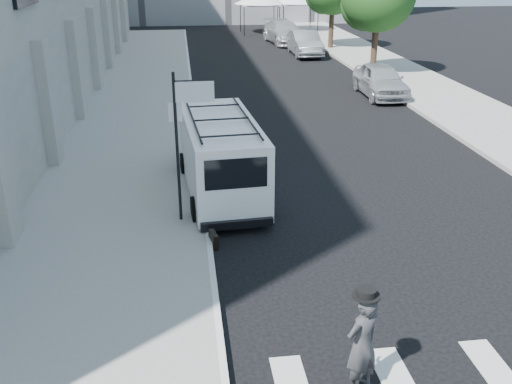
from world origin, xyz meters
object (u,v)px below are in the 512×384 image
object	(u,v)px
briefcase	(213,240)
suitcase	(242,213)
parked_car_b	(305,43)
cargo_van	(220,155)
parked_car_c	(284,32)
parked_car_a	(381,80)
businessman	(362,344)

from	to	relation	value
briefcase	suitcase	bearing A→B (deg)	42.54
parked_car_b	suitcase	bearing A→B (deg)	-104.94
cargo_van	parked_car_c	distance (m)	27.91
suitcase	parked_car_b	distance (m)	24.79
briefcase	parked_car_c	xyz separation A→B (m)	(6.90, 30.22, 0.61)
parked_car_a	briefcase	bearing A→B (deg)	-120.63
suitcase	parked_car_b	bearing A→B (deg)	68.81
suitcase	cargo_van	distance (m)	2.25
briefcase	parked_car_b	size ratio (longest dim) A/B	0.10
parked_car_a	parked_car_b	distance (m)	11.50
briefcase	parked_car_b	bearing A→B (deg)	62.36
parked_car_a	parked_car_c	distance (m)	16.84
suitcase	parked_car_c	world-z (taller)	parked_car_c
parked_car_c	parked_car_b	bearing A→B (deg)	-92.41
parked_car_c	parked_car_a	bearing A→B (deg)	-91.62
businessman	suitcase	size ratio (longest dim) A/B	1.37
cargo_van	parked_car_c	world-z (taller)	cargo_van
cargo_van	briefcase	bearing A→B (deg)	-101.19
cargo_van	parked_car_a	bearing A→B (deg)	48.40
businessman	parked_car_b	bearing A→B (deg)	-128.85
parked_car_a	parked_car_b	world-z (taller)	parked_car_b
cargo_van	parked_car_b	xyz separation A→B (m)	(6.90, 21.81, -0.32)
cargo_van	parked_car_a	xyz separation A→B (m)	(7.96, 10.36, -0.34)
businessman	cargo_van	bearing A→B (deg)	-107.78
briefcase	suitcase	distance (m)	1.25
suitcase	parked_car_b	xyz separation A→B (m)	(6.56, 23.90, 0.44)
businessman	parked_car_a	world-z (taller)	businessman
businessman	parked_car_c	size ratio (longest dim) A/B	0.30
briefcase	parked_car_a	world-z (taller)	parked_car_a
businessman	parked_car_c	bearing A→B (deg)	-126.68
suitcase	cargo_van	xyz separation A→B (m)	(-0.34, 2.09, 0.76)
businessman	cargo_van	xyz separation A→B (m)	(-1.48, 7.84, 0.26)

